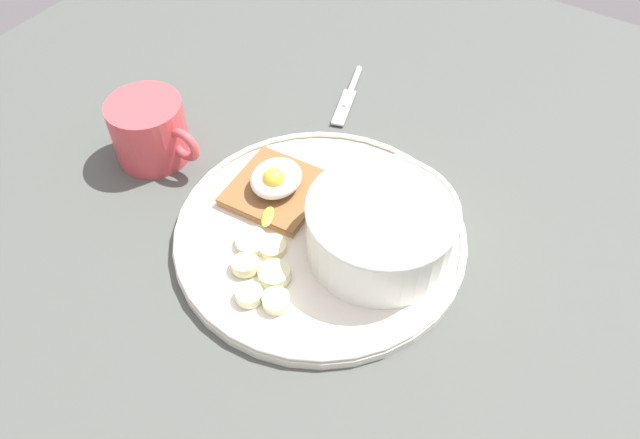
{
  "coord_description": "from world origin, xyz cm",
  "views": [
    {
      "loc": [
        34.86,
        22.87,
        53.71
      ],
      "look_at": [
        0.0,
        0.0,
        5.0
      ],
      "focal_mm": 35.0,
      "sensor_mm": 36.0,
      "label": 1
    }
  ],
  "objects_px": {
    "poached_egg": "(276,179)",
    "toast_slice": "(277,190)",
    "banana_slice_right": "(276,301)",
    "knife": "(349,95)",
    "banana_slice_front": "(274,274)",
    "banana_slice_back": "(252,242)",
    "banana_slice_inner": "(273,247)",
    "banana_slice_outer": "(249,295)",
    "coffee_mug": "(147,132)",
    "oatmeal_bowl": "(381,229)",
    "banana_slice_left": "(245,265)"
  },
  "relations": [
    {
      "from": "banana_slice_front",
      "to": "banana_slice_right",
      "type": "relative_size",
      "value": 0.96
    },
    {
      "from": "toast_slice",
      "to": "banana_slice_front",
      "type": "height_order",
      "value": "banana_slice_front"
    },
    {
      "from": "banana_slice_left",
      "to": "banana_slice_outer",
      "type": "height_order",
      "value": "banana_slice_left"
    },
    {
      "from": "poached_egg",
      "to": "banana_slice_inner",
      "type": "relative_size",
      "value": 2.85
    },
    {
      "from": "toast_slice",
      "to": "knife",
      "type": "relative_size",
      "value": 0.87
    },
    {
      "from": "toast_slice",
      "to": "banana_slice_front",
      "type": "distance_m",
      "value": 0.11
    },
    {
      "from": "knife",
      "to": "oatmeal_bowl",
      "type": "bearing_deg",
      "value": 38.16
    },
    {
      "from": "banana_slice_left",
      "to": "knife",
      "type": "bearing_deg",
      "value": -168.24
    },
    {
      "from": "banana_slice_right",
      "to": "banana_slice_front",
      "type": "bearing_deg",
      "value": -141.44
    },
    {
      "from": "oatmeal_bowl",
      "to": "banana_slice_front",
      "type": "bearing_deg",
      "value": -37.31
    },
    {
      "from": "poached_egg",
      "to": "banana_slice_back",
      "type": "height_order",
      "value": "poached_egg"
    },
    {
      "from": "toast_slice",
      "to": "coffee_mug",
      "type": "relative_size",
      "value": 0.88
    },
    {
      "from": "coffee_mug",
      "to": "banana_slice_right",
      "type": "bearing_deg",
      "value": 69.33
    },
    {
      "from": "poached_egg",
      "to": "banana_slice_back",
      "type": "xyz_separation_m",
      "value": [
        0.07,
        0.02,
        -0.02
      ]
    },
    {
      "from": "banana_slice_right",
      "to": "knife",
      "type": "relative_size",
      "value": 0.32
    },
    {
      "from": "poached_egg",
      "to": "banana_slice_outer",
      "type": "distance_m",
      "value": 0.14
    },
    {
      "from": "toast_slice",
      "to": "banana_slice_inner",
      "type": "distance_m",
      "value": 0.08
    },
    {
      "from": "banana_slice_back",
      "to": "banana_slice_outer",
      "type": "xyz_separation_m",
      "value": [
        0.05,
        0.04,
        0.0
      ]
    },
    {
      "from": "banana_slice_front",
      "to": "banana_slice_back",
      "type": "height_order",
      "value": "banana_slice_front"
    },
    {
      "from": "banana_slice_left",
      "to": "banana_slice_outer",
      "type": "xyz_separation_m",
      "value": [
        0.03,
        0.02,
        -0.0
      ]
    },
    {
      "from": "banana_slice_outer",
      "to": "banana_slice_front",
      "type": "bearing_deg",
      "value": 169.26
    },
    {
      "from": "banana_slice_outer",
      "to": "coffee_mug",
      "type": "distance_m",
      "value": 0.25
    },
    {
      "from": "coffee_mug",
      "to": "knife",
      "type": "relative_size",
      "value": 0.99
    },
    {
      "from": "oatmeal_bowl",
      "to": "banana_slice_front",
      "type": "height_order",
      "value": "oatmeal_bowl"
    },
    {
      "from": "banana_slice_right",
      "to": "knife",
      "type": "distance_m",
      "value": 0.34
    },
    {
      "from": "knife",
      "to": "coffee_mug",
      "type": "bearing_deg",
      "value": -31.16
    },
    {
      "from": "oatmeal_bowl",
      "to": "banana_slice_right",
      "type": "relative_size",
      "value": 3.95
    },
    {
      "from": "oatmeal_bowl",
      "to": "banana_slice_inner",
      "type": "bearing_deg",
      "value": -55.93
    },
    {
      "from": "banana_slice_outer",
      "to": "coffee_mug",
      "type": "bearing_deg",
      "value": -114.58
    },
    {
      "from": "banana_slice_right",
      "to": "knife",
      "type": "bearing_deg",
      "value": -160.39
    },
    {
      "from": "knife",
      "to": "banana_slice_left",
      "type": "bearing_deg",
      "value": 11.76
    },
    {
      "from": "banana_slice_right",
      "to": "banana_slice_inner",
      "type": "relative_size",
      "value": 1.24
    },
    {
      "from": "banana_slice_inner",
      "to": "banana_slice_outer",
      "type": "relative_size",
      "value": 1.08
    },
    {
      "from": "banana_slice_inner",
      "to": "banana_slice_front",
      "type": "bearing_deg",
      "value": 39.27
    },
    {
      "from": "toast_slice",
      "to": "coffee_mug",
      "type": "height_order",
      "value": "coffee_mug"
    },
    {
      "from": "poached_egg",
      "to": "banana_slice_back",
      "type": "relative_size",
      "value": 2.0
    },
    {
      "from": "banana_slice_inner",
      "to": "banana_slice_outer",
      "type": "distance_m",
      "value": 0.06
    },
    {
      "from": "poached_egg",
      "to": "banana_slice_inner",
      "type": "bearing_deg",
      "value": 32.61
    },
    {
      "from": "banana_slice_back",
      "to": "knife",
      "type": "xyz_separation_m",
      "value": [
        -0.27,
        -0.05,
        -0.01
      ]
    },
    {
      "from": "poached_egg",
      "to": "toast_slice",
      "type": "bearing_deg",
      "value": -156.26
    },
    {
      "from": "banana_slice_front",
      "to": "coffee_mug",
      "type": "bearing_deg",
      "value": -106.78
    },
    {
      "from": "poached_egg",
      "to": "banana_slice_front",
      "type": "distance_m",
      "value": 0.11
    },
    {
      "from": "poached_egg",
      "to": "banana_slice_front",
      "type": "xyz_separation_m",
      "value": [
        0.09,
        0.06,
        -0.02
      ]
    },
    {
      "from": "banana_slice_front",
      "to": "coffee_mug",
      "type": "relative_size",
      "value": 0.31
    },
    {
      "from": "oatmeal_bowl",
      "to": "banana_slice_outer",
      "type": "xyz_separation_m",
      "value": [
        0.12,
        -0.07,
        -0.03
      ]
    },
    {
      "from": "toast_slice",
      "to": "banana_slice_outer",
      "type": "distance_m",
      "value": 0.14
    },
    {
      "from": "toast_slice",
      "to": "banana_slice_right",
      "type": "relative_size",
      "value": 2.73
    },
    {
      "from": "banana_slice_left",
      "to": "banana_slice_right",
      "type": "height_order",
      "value": "same"
    },
    {
      "from": "banana_slice_left",
      "to": "banana_slice_front",
      "type": "bearing_deg",
      "value": 102.43
    },
    {
      "from": "poached_egg",
      "to": "coffee_mug",
      "type": "relative_size",
      "value": 0.74
    }
  ]
}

